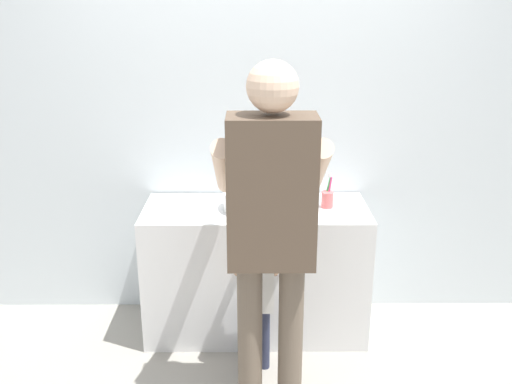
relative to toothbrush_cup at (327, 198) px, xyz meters
name	(u,v)px	position (x,y,z in m)	size (l,w,h in m)	color
ground_plane	(256,355)	(-0.42, -0.31, -0.86)	(14.00, 14.00, 0.00)	#9E998E
back_wall	(255,105)	(-0.42, 0.31, 0.49)	(4.40, 0.08, 2.70)	silver
vanity_cabinet	(256,269)	(-0.42, -0.01, -0.46)	(1.32, 0.54, 0.80)	white
sink_basin	(256,200)	(-0.42, -0.03, 0.00)	(0.38, 0.38, 0.11)	silver
faucet	(256,184)	(-0.42, 0.20, 0.03)	(0.18, 0.14, 0.18)	#B7BABF
toothbrush_cup	(327,198)	(0.00, 0.00, 0.00)	(0.07, 0.07, 0.21)	#D86666
child_toddler	(256,290)	(-0.42, -0.41, -0.37)	(0.25, 0.25, 0.81)	#2D334C
adult_parent	(271,213)	(-0.35, -0.70, 0.18)	(0.53, 0.56, 1.72)	#6B5B4C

